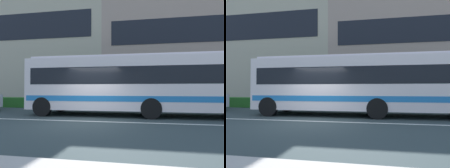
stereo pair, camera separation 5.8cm
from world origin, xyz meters
The scene contains 6 objects.
ground_plane centered at (0.00, 0.00, 0.00)m, with size 160.00×160.00×0.00m, color #303C3D.
lane_centre_line centered at (0.00, 0.00, 0.00)m, with size 60.00×0.16×0.01m, color silver.
hedge_row_far centered at (-1.26, 6.06, 0.38)m, with size 17.91×1.10×0.76m, color #2A6D24.
apartment_block_left centered at (-14.79, 16.26, 6.89)m, with size 25.92×11.26×13.79m.
apartment_block_right centered at (10.42, 16.26, 5.87)m, with size 24.51×11.26×11.73m.
transit_bus centered at (2.13, 2.37, 1.75)m, with size 11.78×2.65×3.17m.
Camera 2 is at (2.88, -8.80, 1.42)m, focal length 33.12 mm.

